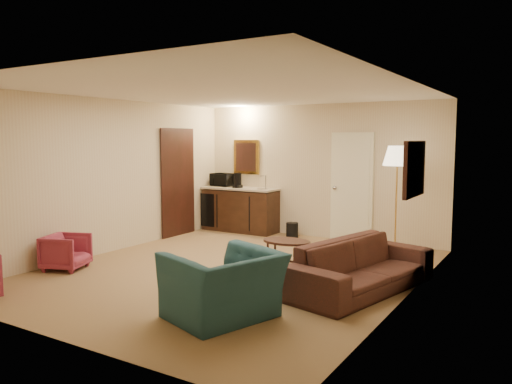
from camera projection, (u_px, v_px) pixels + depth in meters
ground at (233, 270)px, 7.33m from camera, size 6.00×6.00×0.00m
room_walls at (255, 152)px, 7.85m from camera, size 5.02×6.01×2.61m
wetbar_cabinet at (240, 209)px, 10.45m from camera, size 1.64×0.58×0.92m
sofa at (362, 258)px, 6.30m from camera, size 1.14×2.29×0.86m
teal_armchair at (223, 274)px, 5.31m from camera, size 1.04×1.28×0.97m
rose_chair_near at (66, 250)px, 7.37m from camera, size 0.69×0.71×0.58m
coffee_table at (287, 254)px, 7.43m from camera, size 0.81×0.60×0.43m
floor_lamp at (396, 199)px, 8.40m from camera, size 0.63×0.63×1.82m
waste_bin at (292, 230)px, 9.77m from camera, size 0.25×0.25×0.30m
microwave at (223, 178)px, 10.70m from camera, size 0.52×0.33×0.33m
coffee_maker at (238, 180)px, 10.32m from camera, size 0.21×0.21×0.31m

